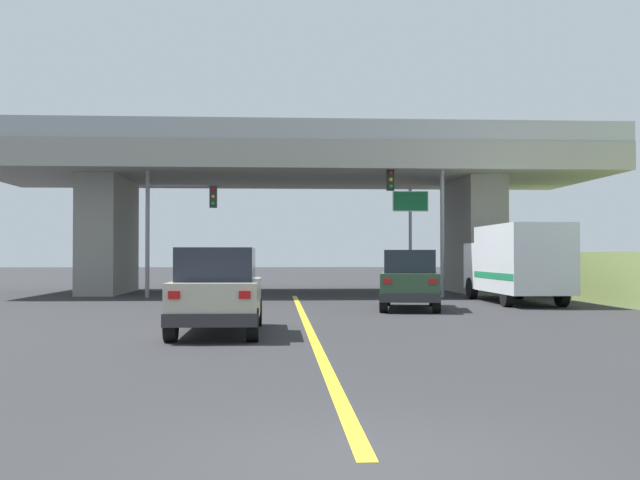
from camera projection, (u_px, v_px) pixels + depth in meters
The scene contains 9 objects.
ground at pixel (293, 293), 37.85m from camera, with size 160.00×160.00×0.00m, color #2B2B2D.
overpass_bridge at pixel (293, 183), 37.96m from camera, with size 29.67×10.58×7.70m.
lane_divider_stripe at pixel (307, 323), 20.81m from camera, with size 0.20×27.94×0.01m, color yellow.
suv_lead at pixel (218, 291), 18.12m from camera, with size 1.99×4.79×2.02m.
suv_crossing at pixel (410, 280), 26.29m from camera, with size 2.67×4.96×2.02m.
box_truck at pixel (516, 262), 29.60m from camera, with size 2.33×7.27×2.98m.
traffic_signal_nearside at pixel (425, 208), 33.62m from camera, with size 2.54×0.36×6.13m.
traffic_signal_farside at pixel (171, 216), 33.61m from camera, with size 3.10×0.36×5.75m.
highway_sign at pixel (410, 216), 35.22m from camera, with size 1.65×0.17×4.94m.
Camera 1 is at (-0.82, -6.86, 1.85)m, focal length 43.25 mm.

